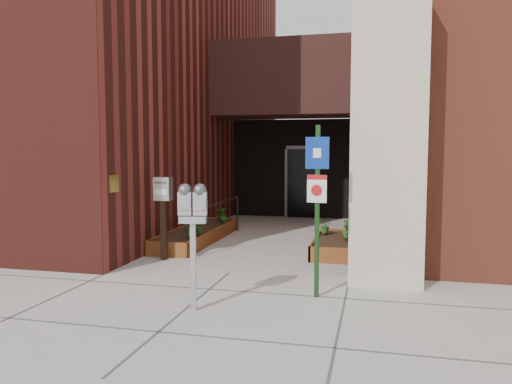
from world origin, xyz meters
The scene contains 15 objects.
ground centered at (0.00, 0.00, 0.00)m, with size 80.00×80.00×0.00m, color #9E9991.
architecture centered at (-0.18, 6.89, 4.98)m, with size 20.00×14.60×10.00m.
planter_left centered at (-1.55, 2.70, 0.13)m, with size 0.90×3.60×0.30m.
planter_right centered at (1.60, 2.20, 0.13)m, with size 0.80×2.20×0.30m.
handrail centered at (-1.05, 2.65, 0.75)m, with size 0.04×3.34×0.90m.
parking_meter centered at (0.12, -1.97, 1.28)m, with size 0.38×0.21×1.65m.
sign_post centered at (1.60, -1.02, 1.49)m, with size 0.33×0.09×2.42m.
payment_dropbox centered at (-1.49, 0.73, 1.13)m, with size 0.32×0.25×1.57m.
shrub_left_a centered at (-1.29, 1.63, 0.48)m, with size 0.33×0.33×0.37m, color #29621C.
shrub_left_b centered at (-1.25, 1.94, 0.48)m, with size 0.20×0.20×0.37m, color #205618.
shrub_left_c centered at (-1.25, 3.73, 0.48)m, with size 0.20×0.20×0.35m, color #1F5317.
shrub_left_d centered at (-1.47, 4.06, 0.48)m, with size 0.18×0.18×0.35m, color #225317.
shrub_right_a centered at (1.85, 2.15, 0.49)m, with size 0.21×0.21×0.37m, color #27611B.
shrub_right_b centered at (1.85, 1.89, 0.46)m, with size 0.17×0.17×0.33m, color #29601B.
shrub_right_c centered at (1.35, 2.66, 0.46)m, with size 0.30×0.30×0.33m, color #285E1B.
Camera 1 is at (2.38, -7.92, 2.08)m, focal length 35.00 mm.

